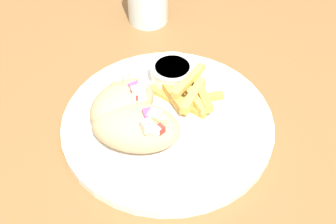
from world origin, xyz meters
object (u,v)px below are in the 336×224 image
(plate, at_px, (168,123))
(fries_pile, at_px, (188,94))
(pita_sandwich_far, at_px, (123,104))
(sauce_ramekin, at_px, (172,72))
(pita_sandwich_near, at_px, (136,127))

(plate, height_order, fries_pile, fries_pile)
(pita_sandwich_far, bearing_deg, sauce_ramekin, -0.91)
(pita_sandwich_near, distance_m, pita_sandwich_far, 0.05)
(sauce_ramekin, bearing_deg, pita_sandwich_far, -150.65)
(pita_sandwich_far, distance_m, fries_pile, 0.10)
(pita_sandwich_near, xyz_separation_m, sauce_ramekin, (0.09, 0.10, -0.01))
(plate, bearing_deg, sauce_ramekin, 66.96)
(plate, relative_size, fries_pile, 2.93)
(plate, xyz_separation_m, fries_pile, (0.04, 0.03, 0.02))
(plate, xyz_separation_m, pita_sandwich_near, (-0.05, -0.02, 0.03))
(fries_pile, bearing_deg, pita_sandwich_near, -151.26)
(pita_sandwich_far, bearing_deg, plate, -55.54)
(sauce_ramekin, bearing_deg, plate, -113.04)
(plate, distance_m, pita_sandwich_near, 0.06)
(pita_sandwich_far, xyz_separation_m, fries_pile, (0.10, 0.00, -0.02))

